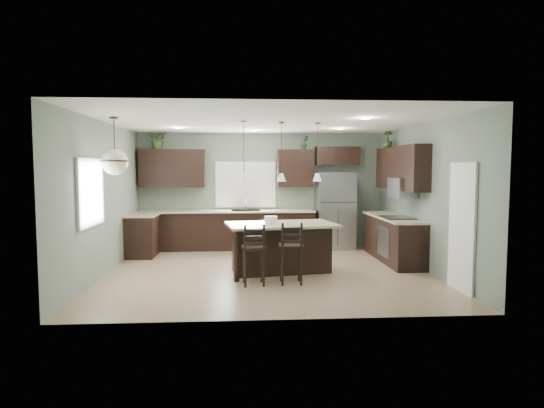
{
  "coord_description": "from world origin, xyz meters",
  "views": [
    {
      "loc": [
        -0.47,
        -8.44,
        1.95
      ],
      "look_at": [
        0.1,
        0.4,
        1.25
      ],
      "focal_mm": 30.0,
      "sensor_mm": 36.0,
      "label": 1
    }
  ],
  "objects": [
    {
      "name": "back_upper_left",
      "position": [
        -2.15,
        2.58,
        1.95
      ],
      "size": [
        1.55,
        0.34,
        0.9
      ],
      "primitive_type": "cube",
      "color": "black",
      "rests_on": "room_shell"
    },
    {
      "name": "plant_back_left",
      "position": [
        -2.46,
        2.55,
        2.64
      ],
      "size": [
        0.46,
        0.41,
        0.48
      ],
      "primitive_type": "imported",
      "rotation": [
        0.0,
        0.0,
        -0.09
      ],
      "color": "#304B20",
      "rests_on": "back_upper_left"
    },
    {
      "name": "kitchen_island",
      "position": [
        0.24,
        -0.08,
        0.46
      ],
      "size": [
        2.15,
        1.45,
        0.92
      ],
      "primitive_type": "cube",
      "rotation": [
        0.0,
        0.0,
        0.17
      ],
      "color": "black",
      "rests_on": "ground"
    },
    {
      "name": "left_return_cabs",
      "position": [
        -2.7,
        1.7,
        0.45
      ],
      "size": [
        0.6,
        0.9,
        0.9
      ],
      "primitive_type": "cube",
      "color": "black",
      "rests_on": "ground"
    },
    {
      "name": "chandelier",
      "position": [
        -2.6,
        -0.68,
        2.32
      ],
      "size": [
        0.47,
        0.47,
        0.97
      ],
      "primitive_type": null,
      "color": "beige",
      "rests_on": "room_shell"
    },
    {
      "name": "pantry_door",
      "position": [
        2.98,
        -1.55,
        1.02
      ],
      "size": [
        0.04,
        0.82,
        2.04
      ],
      "primitive_type": "cube",
      "color": "white",
      "rests_on": "ground"
    },
    {
      "name": "back_upper_right",
      "position": [
        0.8,
        2.58,
        1.95
      ],
      "size": [
        0.85,
        0.34,
        0.9
      ],
      "primitive_type": "cube",
      "color": "black",
      "rests_on": "room_shell"
    },
    {
      "name": "bar_stool_left",
      "position": [
        -0.3,
        -0.98,
        0.52
      ],
      "size": [
        0.41,
        0.41,
        1.03
      ],
      "primitive_type": "cube",
      "rotation": [
        0.0,
        0.0,
        0.07
      ],
      "color": "black",
      "rests_on": "ground"
    },
    {
      "name": "sink_inset",
      "position": [
        -0.4,
        2.43,
        0.94
      ],
      "size": [
        0.7,
        0.45,
        0.01
      ],
      "primitive_type": "cube",
      "color": "gray",
      "rests_on": "back_countertop"
    },
    {
      "name": "back_lower_cabs",
      "position": [
        -0.85,
        2.45,
        0.45
      ],
      "size": [
        4.2,
        0.6,
        0.9
      ],
      "primitive_type": "cube",
      "color": "black",
      "rests_on": "ground"
    },
    {
      "name": "back_countertop",
      "position": [
        -0.85,
        2.43,
        0.92
      ],
      "size": [
        4.2,
        0.66,
        0.04
      ],
      "primitive_type": "cube",
      "color": "beige",
      "rests_on": "back_lower_cabs"
    },
    {
      "name": "faucet",
      "position": [
        -0.4,
        2.4,
        1.08
      ],
      "size": [
        0.02,
        0.02,
        0.28
      ],
      "primitive_type": "cylinder",
      "color": "silver",
      "rests_on": "back_countertop"
    },
    {
      "name": "ground",
      "position": [
        0.0,
        0.0,
        0.0
      ],
      "size": [
        6.0,
        6.0,
        0.0
      ],
      "primitive_type": "plane",
      "color": "#9E8466",
      "rests_on": "ground"
    },
    {
      "name": "cooktop",
      "position": [
        2.68,
        0.6,
        0.94
      ],
      "size": [
        0.58,
        0.75,
        0.02
      ],
      "primitive_type": "cube",
      "color": "black",
      "rests_on": "right_countertop"
    },
    {
      "name": "refrigerator",
      "position": [
        1.76,
        2.41,
        0.93
      ],
      "size": [
        0.9,
        0.74,
        1.85
      ],
      "primitive_type": "cube",
      "color": "#9899A1",
      "rests_on": "ground"
    },
    {
      "name": "right_lower_cabs",
      "position": [
        2.7,
        0.87,
        0.45
      ],
      "size": [
        0.6,
        2.35,
        0.9
      ],
      "primitive_type": "cube",
      "color": "black",
      "rests_on": "ground"
    },
    {
      "name": "bar_stool_center",
      "position": [
        0.33,
        -0.92,
        0.53
      ],
      "size": [
        0.39,
        0.39,
        1.06
      ],
      "primitive_type": "cube",
      "rotation": [
        0.0,
        0.0,
        -0.01
      ],
      "color": "black",
      "rests_on": "ground"
    },
    {
      "name": "wall_oven_front",
      "position": [
        2.4,
        0.6,
        0.45
      ],
      "size": [
        0.01,
        0.72,
        0.6
      ],
      "primitive_type": "cube",
      "color": "gray",
      "rests_on": "right_lower_cabs"
    },
    {
      "name": "window_back",
      "position": [
        -0.4,
        2.73,
        1.55
      ],
      "size": [
        1.35,
        0.02,
        1.0
      ],
      "primitive_type": "cube",
      "color": "white",
      "rests_on": "room_shell"
    },
    {
      "name": "right_upper_cabs",
      "position": [
        2.83,
        0.87,
        1.95
      ],
      "size": [
        0.34,
        2.35,
        0.9
      ],
      "primitive_type": "cube",
      "color": "black",
      "rests_on": "room_shell"
    },
    {
      "name": "room_shell",
      "position": [
        0.0,
        0.0,
        1.7
      ],
      "size": [
        6.0,
        6.0,
        6.0
      ],
      "color": "slate",
      "rests_on": "ground"
    },
    {
      "name": "pendant_right",
      "position": [
        0.93,
        0.04,
        2.25
      ],
      "size": [
        0.17,
        0.17,
        1.1
      ],
      "primitive_type": null,
      "color": "white",
      "rests_on": "room_shell"
    },
    {
      "name": "microwave",
      "position": [
        2.78,
        0.6,
        1.55
      ],
      "size": [
        0.4,
        0.75,
        0.4
      ],
      "primitive_type": "cube",
      "color": "gray",
      "rests_on": "right_upper_cabs"
    },
    {
      "name": "pendant_left",
      "position": [
        -0.45,
        -0.2,
        2.25
      ],
      "size": [
        0.17,
        0.17,
        1.1
      ],
      "primitive_type": null,
      "color": "white",
      "rests_on": "room_shell"
    },
    {
      "name": "fridge_header",
      "position": [
        1.85,
        2.58,
        2.25
      ],
      "size": [
        1.05,
        0.34,
        0.45
      ],
      "primitive_type": "cube",
      "color": "black",
      "rests_on": "room_shell"
    },
    {
      "name": "window_left",
      "position": [
        -2.98,
        -0.8,
        1.55
      ],
      "size": [
        0.02,
        1.1,
        1.0
      ],
      "primitive_type": "cube",
      "color": "white",
      "rests_on": "room_shell"
    },
    {
      "name": "plant_right_wall",
      "position": [
        2.8,
        1.68,
        2.6
      ],
      "size": [
        0.28,
        0.28,
        0.39
      ],
      "primitive_type": "imported",
      "rotation": [
        0.0,
        0.0,
        -0.37
      ],
      "color": "#2D4920",
      "rests_on": "right_upper_cabs"
    },
    {
      "name": "right_countertop",
      "position": [
        2.68,
        0.87,
        0.92
      ],
      "size": [
        0.66,
        2.35,
        0.04
      ],
      "primitive_type": "cube",
      "color": "beige",
      "rests_on": "right_lower_cabs"
    },
    {
      "name": "pendant_center",
      "position": [
        0.24,
        -0.08,
        2.25
      ],
      "size": [
        0.17,
        0.17,
        1.1
      ],
      "primitive_type": null,
      "color": "white",
      "rests_on": "room_shell"
    },
    {
      "name": "serving_dish",
      "position": [
        0.04,
        -0.11,
        0.99
      ],
      "size": [
        0.24,
        0.24,
        0.14
      ],
      "primitive_type": "cylinder",
      "color": "silver",
      "rests_on": "kitchen_island"
    },
    {
      "name": "left_return_countertop",
      "position": [
        -2.68,
        1.7,
        0.92
      ],
      "size": [
        0.66,
        0.96,
        0.04
      ],
      "primitive_type": "cube",
      "color": "beige",
      "rests_on": "left_return_cabs"
    },
    {
      "name": "plant_back_right",
      "position": [
        1.03,
        2.55,
        2.57
      ],
      "size": [
        0.21,
        0.19,
        0.34
      ],
      "primitive_type": "imported",
      "rotation": [
        0.0,
        0.0,
        0.22
      ],
      "color": "#355726",
      "rests_on": "back_upper_right"
    }
  ]
}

